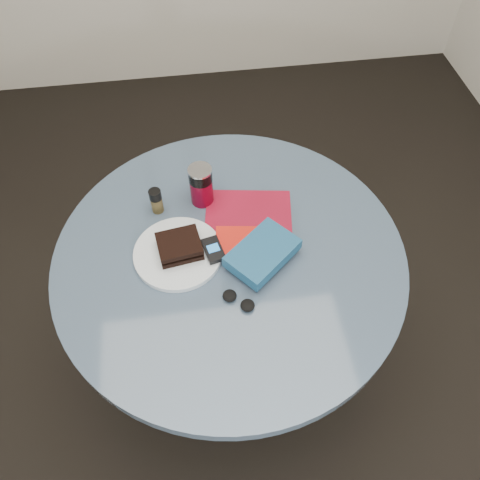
{
  "coord_description": "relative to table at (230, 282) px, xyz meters",
  "views": [
    {
      "loc": [
        -0.08,
        -0.76,
        1.83
      ],
      "look_at": [
        0.03,
        0.0,
        0.8
      ],
      "focal_mm": 35.0,
      "sensor_mm": 36.0,
      "label": 1
    }
  ],
  "objects": [
    {
      "name": "ground",
      "position": [
        0.0,
        0.0,
        -0.59
      ],
      "size": [
        4.0,
        4.0,
        0.0
      ],
      "primitive_type": "plane",
      "color": "black",
      "rests_on": "ground"
    },
    {
      "name": "table",
      "position": [
        0.0,
        0.0,
        0.0
      ],
      "size": [
        1.0,
        1.0,
        0.75
      ],
      "color": "black",
      "rests_on": "ground"
    },
    {
      "name": "plate",
      "position": [
        -0.14,
        0.01,
        0.17
      ],
      "size": [
        0.26,
        0.26,
        0.02
      ],
      "primitive_type": "cylinder",
      "rotation": [
        0.0,
        0.0,
        -0.05
      ],
      "color": "white",
      "rests_on": "table"
    },
    {
      "name": "sandwich",
      "position": [
        -0.14,
        0.01,
        0.2
      ],
      "size": [
        0.13,
        0.12,
        0.04
      ],
      "color": "black",
      "rests_on": "plate"
    },
    {
      "name": "soda_can",
      "position": [
        -0.06,
        0.21,
        0.23
      ],
      "size": [
        0.09,
        0.09,
        0.13
      ],
      "color": "maroon",
      "rests_on": "table"
    },
    {
      "name": "pepper_grinder",
      "position": [
        -0.19,
        0.18,
        0.21
      ],
      "size": [
        0.04,
        0.04,
        0.08
      ],
      "color": "#504222",
      "rests_on": "table"
    },
    {
      "name": "magazine",
      "position": [
        0.07,
        0.13,
        0.17
      ],
      "size": [
        0.28,
        0.23,
        0.0
      ],
      "primitive_type": "cube",
      "rotation": [
        0.0,
        0.0,
        -0.16
      ],
      "color": "maroon",
      "rests_on": "table"
    },
    {
      "name": "red_book",
      "position": [
        0.04,
        0.02,
        0.17
      ],
      "size": [
        0.18,
        0.13,
        0.01
      ],
      "primitive_type": "cube",
      "rotation": [
        0.0,
        0.0,
        -0.15
      ],
      "color": "red",
      "rests_on": "magazine"
    },
    {
      "name": "novel",
      "position": [
        0.09,
        -0.04,
        0.2
      ],
      "size": [
        0.23,
        0.22,
        0.04
      ],
      "primitive_type": "cube",
      "rotation": [
        0.0,
        0.0,
        0.7
      ],
      "color": "navy",
      "rests_on": "red_book"
    },
    {
      "name": "mp3_player",
      "position": [
        -0.05,
        -0.0,
        0.19
      ],
      "size": [
        0.06,
        0.09,
        0.02
      ],
      "color": "black",
      "rests_on": "red_book"
    },
    {
      "name": "headphones",
      "position": [
        0.0,
        -0.17,
        0.17
      ],
      "size": [
        0.1,
        0.09,
        0.02
      ],
      "color": "black",
      "rests_on": "table"
    }
  ]
}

